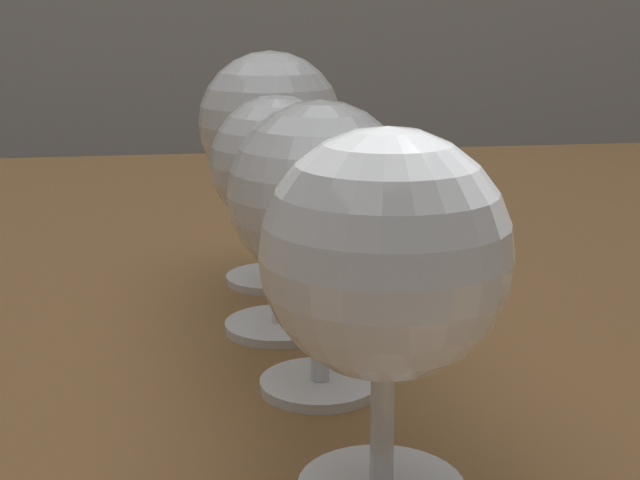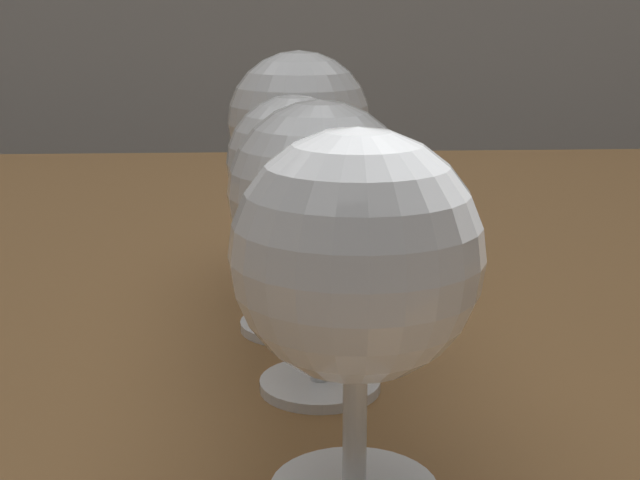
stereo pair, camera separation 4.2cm
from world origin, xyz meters
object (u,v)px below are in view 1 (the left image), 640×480
(wine_glass_port, at_px, (320,200))
(wine_glass_merlot, at_px, (278,171))
(wine_glass_chardonnay, at_px, (385,262))
(wine_glass_white, at_px, (271,128))

(wine_glass_port, distance_m, wine_glass_merlot, 0.09)
(wine_glass_chardonnay, distance_m, wine_glass_port, 0.10)
(wine_glass_port, height_order, wine_glass_white, wine_glass_white)
(wine_glass_chardonnay, bearing_deg, wine_glass_merlot, 95.41)
(wine_glass_port, distance_m, wine_glass_white, 0.18)
(wine_glass_merlot, distance_m, wine_glass_white, 0.09)
(wine_glass_chardonnay, bearing_deg, wine_glass_port, 94.32)
(wine_glass_merlot, bearing_deg, wine_glass_port, -83.30)
(wine_glass_chardonnay, distance_m, wine_glass_merlot, 0.19)
(wine_glass_chardonnay, xyz_separation_m, wine_glass_merlot, (-0.02, 0.19, -0.00))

